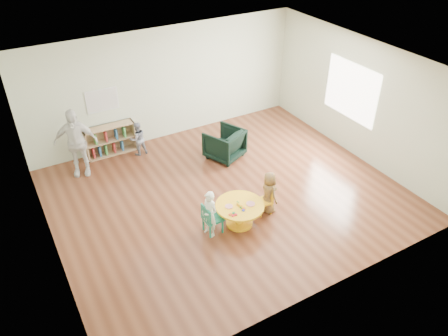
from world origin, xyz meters
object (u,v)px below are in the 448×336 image
bookshelf (110,140)px  armchair (225,144)px  kid_chair_left (211,218)px  activity_table (240,211)px  adult_caretaker (76,143)px  toddler (138,139)px  child_left (209,214)px  child_right (269,192)px  kid_chair_right (265,200)px

bookshelf → armchair: 2.77m
kid_chair_left → bookshelf: 3.79m
activity_table → adult_caretaker: size_ratio=0.58×
adult_caretaker → armchair: bearing=1.5°
activity_table → armchair: 2.46m
activity_table → bookshelf: bearing=109.7°
activity_table → toddler: 3.49m
child_left → child_right: child_left is taller
kid_chair_right → adult_caretaker: adult_caretaker is taller
kid_chair_right → child_left: (-1.27, -0.04, 0.18)m
kid_chair_right → armchair: 2.22m
child_right → toddler: bearing=24.3°
activity_table → toddler: toddler is taller
activity_table → kid_chair_right: (0.64, 0.06, -0.03)m
kid_chair_left → child_right: 1.31m
activity_table → child_right: 0.72m
toddler → adult_caretaker: bearing=2.2°
kid_chair_right → child_right: (0.07, 0.00, 0.16)m
kid_chair_left → armchair: (1.55, 2.19, 0.03)m
child_left → child_right: size_ratio=1.06×
kid_chair_right → toddler: (-1.41, 3.34, 0.13)m
armchair → child_left: child_left is taller
toddler → activity_table: bearing=99.6°
kid_chair_right → toddler: bearing=27.4°
kid_chair_left → toddler: 3.34m
kid_chair_left → bookshelf: size_ratio=0.52×
activity_table → adult_caretaker: 3.97m
kid_chair_left → adult_caretaker: size_ratio=0.39×
child_right → toddler: size_ratio=1.07×
toddler → adult_caretaker: 1.48m
armchair → child_left: 2.75m
kid_chair_left → armchair: bearing=143.0°
child_right → toddler: child_right is taller
kid_chair_left → adult_caretaker: (-1.61, 3.20, 0.47)m
kid_chair_right → bookshelf: (-1.99, 3.72, 0.07)m
armchair → child_right: (-0.25, -2.19, 0.09)m
kid_chair_right → bookshelf: 4.22m
armchair → toddler: (-1.73, 1.14, 0.06)m
bookshelf → child_right: 4.25m
armchair → adult_caretaker: 3.35m
toddler → adult_caretaker: adult_caretaker is taller
activity_table → kid_chair_left: kid_chair_left is taller
bookshelf → kid_chair_left: bearing=-78.4°
kid_chair_left → child_left: 0.16m
child_left → child_right: (1.35, 0.04, -0.03)m
kid_chair_left → kid_chair_right: 1.23m
kid_chair_right → armchair: armchair is taller
kid_chair_right → armchair: size_ratio=0.69×
child_left → armchair: bearing=128.5°
bookshelf → child_left: 3.83m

